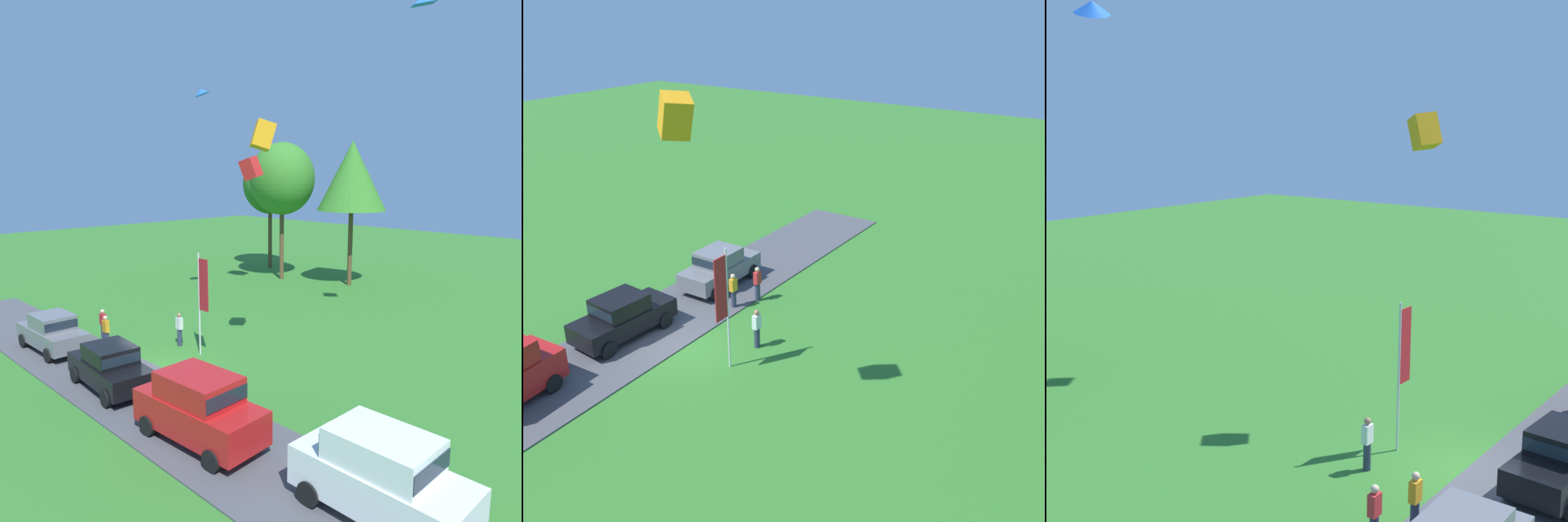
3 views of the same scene
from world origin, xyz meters
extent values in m
plane|color=#337528|center=(0.00, 0.00, 0.00)|extent=(120.00, 120.00, 0.00)
cube|color=#4C4C51|center=(0.00, -2.03, 0.03)|extent=(36.00, 4.40, 0.06)
cube|color=black|center=(0.53, -2.51, 0.80)|extent=(4.51, 2.08, 0.80)
cube|color=black|center=(0.63, -2.51, 1.55)|extent=(2.10, 1.76, 0.70)
cube|color=#19232D|center=(0.63, -2.51, 1.55)|extent=(2.14, 1.73, 0.38)
cylinder|color=black|center=(-0.91, -1.56, 0.40)|extent=(0.69, 0.28, 0.68)
cylinder|color=black|center=(2.08, -1.75, 0.40)|extent=(0.69, 0.28, 0.68)
cylinder|color=#2D334C|center=(-4.04, -0.27, 0.44)|extent=(0.24, 0.24, 0.88)
cube|color=orange|center=(-4.04, -0.27, 1.18)|extent=(0.36, 0.22, 0.60)
sphere|color=beige|center=(-4.04, -0.27, 1.60)|extent=(0.22, 0.22, 0.22)
cube|color=red|center=(-5.25, 0.20, 1.18)|extent=(0.36, 0.22, 0.60)
sphere|color=beige|center=(-5.25, 0.20, 1.60)|extent=(0.22, 0.22, 0.22)
cylinder|color=#2D334C|center=(-1.88, 2.62, 0.44)|extent=(0.24, 0.24, 0.88)
cube|color=white|center=(-1.88, 2.62, 1.18)|extent=(0.36, 0.22, 0.60)
sphere|color=#9E7051|center=(-1.88, 2.62, 1.60)|extent=(0.22, 0.22, 0.22)
cylinder|color=silver|center=(-0.15, 2.58, 2.49)|extent=(0.08, 0.08, 4.97)
cube|color=red|center=(0.20, 2.58, 3.48)|extent=(0.64, 0.04, 2.49)
cube|color=orange|center=(3.05, 3.67, 10.22)|extent=(1.20, 1.39, 1.36)
cone|color=blue|center=(-6.96, 8.27, 13.56)|extent=(1.35, 1.37, 0.66)
camera|label=1|loc=(18.64, -11.78, 8.63)|focal=35.00mm
camera|label=2|loc=(15.33, 15.45, 13.27)|focal=42.00mm
camera|label=3|loc=(-19.40, -8.67, 10.63)|focal=50.00mm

